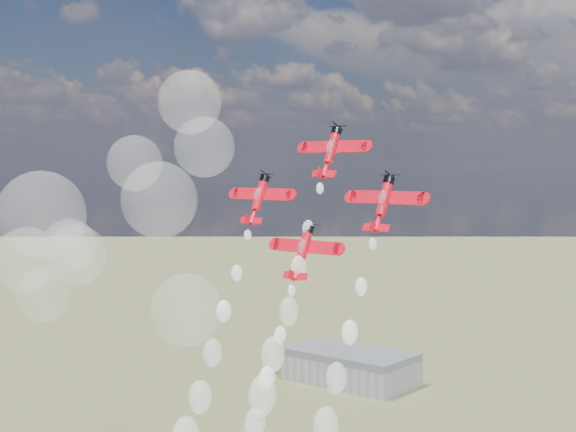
# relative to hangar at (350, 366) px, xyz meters

# --- Properties ---
(hangar) EXTENTS (50.00, 28.00, 13.00)m
(hangar) POSITION_rel_hangar_xyz_m (0.00, 0.00, 0.00)
(hangar) COLOR gray
(hangar) RESTS_ON ground
(plane_lead) EXTENTS (12.63, 6.18, 8.44)m
(plane_lead) POSITION_rel_hangar_xyz_m (106.60, -158.99, 82.84)
(plane_lead) COLOR red
(plane_lead) RESTS_ON ground
(plane_left) EXTENTS (12.63, 6.18, 8.44)m
(plane_left) POSITION_rel_hangar_xyz_m (94.42, -162.60, 75.12)
(plane_left) COLOR red
(plane_left) RESTS_ON ground
(plane_right) EXTENTS (12.63, 6.18, 8.44)m
(plane_right) POSITION_rel_hangar_xyz_m (118.77, -162.60, 75.12)
(plane_right) COLOR red
(plane_right) RESTS_ON ground
(plane_slot) EXTENTS (12.63, 6.18, 8.44)m
(plane_slot) POSITION_rel_hangar_xyz_m (106.60, -166.21, 67.40)
(plane_slot) COLOR red
(plane_slot) RESTS_ON ground
(drifted_smoke_cloud) EXTENTS (67.05, 34.24, 56.59)m
(drifted_smoke_cloud) POSITION_rel_hangar_xyz_m (43.84, -156.83, 66.96)
(drifted_smoke_cloud) COLOR white
(drifted_smoke_cloud) RESTS_ON ground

